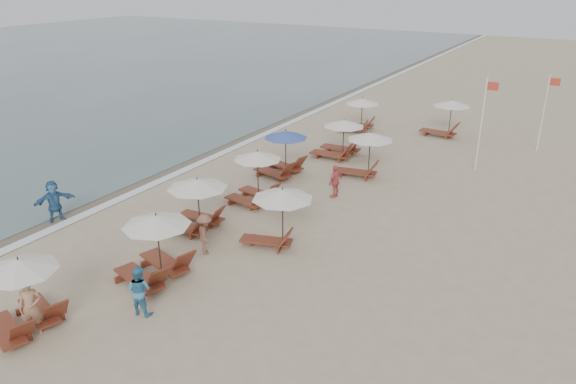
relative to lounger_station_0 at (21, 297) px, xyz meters
The scene contains 20 objects.
ground 7.33m from the lounger_station_0, 28.84° to the left, with size 160.00×160.00×0.00m, color tan.
wet_sand_band 14.87m from the lounger_station_0, 114.49° to the left, with size 3.20×140.00×0.01m, color #6B5E4C.
foam_line 14.38m from the lounger_station_0, 109.76° to the left, with size 0.50×140.00×0.02m, color white.
lounger_station_0 is the anchor object (origin of this frame).
lounger_station_1 4.08m from the lounger_station_0, 72.40° to the left, with size 2.71×2.52×2.37m.
lounger_station_2 7.47m from the lounger_station_0, 90.09° to the left, with size 2.60×2.33×2.13m.
lounger_station_3 10.81m from the lounger_station_0, 87.24° to the left, with size 2.45×2.06×2.39m.
lounger_station_4 14.39m from the lounger_station_0, 91.05° to the left, with size 2.63×2.32×2.30m.
lounger_station_5 18.41m from the lounger_station_0, 87.09° to the left, with size 2.74×2.21×2.09m.
lounger_station_6 23.67m from the lounger_station_0, 90.48° to the left, with size 2.50×2.33×2.10m.
inland_station_0 8.59m from the lounger_station_0, 66.20° to the left, with size 2.68×2.24×2.22m.
inland_station_1 16.52m from the lounger_station_0, 78.44° to the left, with size 2.82×2.24×2.22m.
inland_station_2 25.60m from the lounger_station_0, 79.16° to the left, with size 2.87×2.24×2.22m.
beachgoer_near 0.42m from the lounger_station_0, ahead, with size 0.62×0.41×1.71m, color tan.
beachgoer_mid_a 3.17m from the lounger_station_0, 45.03° to the left, with size 0.76×0.59×1.56m, color teal.
beachgoer_mid_b 6.32m from the lounger_station_0, 75.60° to the left, with size 0.97×0.56×1.51m, color brown.
beachgoer_far_a 13.57m from the lounger_station_0, 75.91° to the left, with size 0.88×0.37×1.51m, color #CA5351.
waterline_walker 7.51m from the lounger_station_0, 135.91° to the left, with size 1.59×0.51×1.72m, color #2F618F.
flag_pole_near 21.60m from the lounger_station_0, 68.40° to the left, with size 0.60×0.08×4.69m.
flag_pole_far 27.10m from the lounger_station_0, 67.84° to the left, with size 0.60×0.08×4.29m.
Camera 1 is at (6.50, -10.78, 9.46)m, focal length 33.87 mm.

